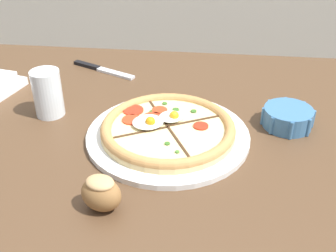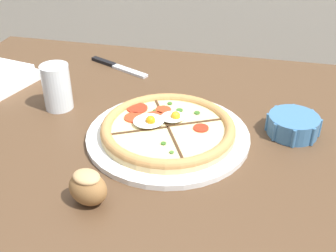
# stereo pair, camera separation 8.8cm
# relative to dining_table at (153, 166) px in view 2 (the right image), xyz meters

# --- Properties ---
(dining_table) EXTENTS (1.25, 0.91, 0.77)m
(dining_table) POSITION_rel_dining_table_xyz_m (0.00, 0.00, 0.00)
(dining_table) COLOR #513823
(dining_table) RESTS_ON ground_plane
(pizza) EXTENTS (0.35, 0.35, 0.05)m
(pizza) POSITION_rel_dining_table_xyz_m (0.04, -0.03, 0.13)
(pizza) COLOR white
(pizza) RESTS_ON dining_table
(ramekin_bowl) EXTENTS (0.12, 0.12, 0.04)m
(ramekin_bowl) POSITION_rel_dining_table_xyz_m (0.30, 0.05, 0.13)
(ramekin_bowl) COLOR teal
(ramekin_bowl) RESTS_ON dining_table
(bread_piece_near) EXTENTS (0.08, 0.07, 0.06)m
(bread_piece_near) POSITION_rel_dining_table_xyz_m (-0.04, -0.26, 0.14)
(bread_piece_near) COLOR olive
(bread_piece_near) RESTS_ON dining_table
(knife_main) EXTENTS (0.19, 0.10, 0.01)m
(knife_main) POSITION_rel_dining_table_xyz_m (-0.18, 0.29, 0.11)
(knife_main) COLOR silver
(knife_main) RESTS_ON dining_table
(water_glass) EXTENTS (0.07, 0.07, 0.11)m
(water_glass) POSITION_rel_dining_table_xyz_m (-0.24, 0.04, 0.16)
(water_glass) COLOR white
(water_glass) RESTS_ON dining_table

